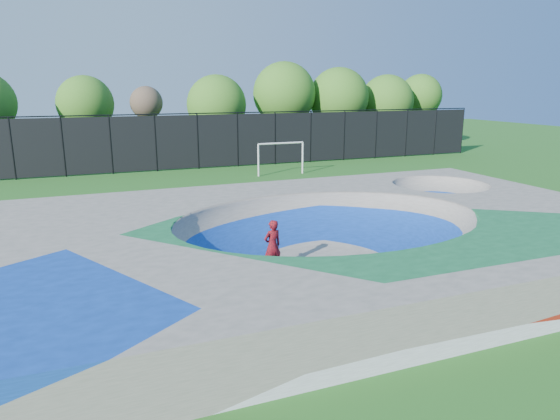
{
  "coord_description": "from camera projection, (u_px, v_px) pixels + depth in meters",
  "views": [
    {
      "loc": [
        -7.78,
        -14.89,
        5.87
      ],
      "look_at": [
        -0.71,
        3.0,
        1.1
      ],
      "focal_mm": 32.0,
      "sensor_mm": 36.0,
      "label": 1
    }
  ],
  "objects": [
    {
      "name": "soccer_goal",
      "position": [
        281.0,
        152.0,
        33.74
      ],
      "size": [
        3.35,
        0.12,
        2.21
      ],
      "color": "silver",
      "rests_on": "ground"
    },
    {
      "name": "skate_deck",
      "position": [
        330.0,
        237.0,
        17.45
      ],
      "size": [
        22.0,
        14.0,
        1.5
      ],
      "primitive_type": "cube",
      "color": "gray",
      "rests_on": "ground"
    },
    {
      "name": "fence",
      "position": [
        198.0,
        140.0,
        36.08
      ],
      "size": [
        48.09,
        0.09,
        4.04
      ],
      "color": "black",
      "rests_on": "ground"
    },
    {
      "name": "skater",
      "position": [
        273.0,
        246.0,
        16.11
      ],
      "size": [
        0.7,
        0.54,
        1.73
      ],
      "primitive_type": "imported",
      "rotation": [
        0.0,
        0.0,
        3.36
      ],
      "color": "red",
      "rests_on": "ground"
    },
    {
      "name": "ground",
      "position": [
        330.0,
        257.0,
        17.63
      ],
      "size": [
        120.0,
        120.0,
        0.0
      ],
      "primitive_type": "plane",
      "color": "#1C5417",
      "rests_on": "ground"
    },
    {
      "name": "skateboard",
      "position": [
        273.0,
        270.0,
        16.32
      ],
      "size": [
        0.8,
        0.3,
        0.05
      ],
      "primitive_type": "cube",
      "rotation": [
        0.0,
        0.0,
        0.1
      ],
      "color": "black",
      "rests_on": "ground"
    },
    {
      "name": "treeline",
      "position": [
        195.0,
        100.0,
        40.18
      ],
      "size": [
        51.59,
        6.43,
        7.96
      ],
      "color": "#403320",
      "rests_on": "ground"
    }
  ]
}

